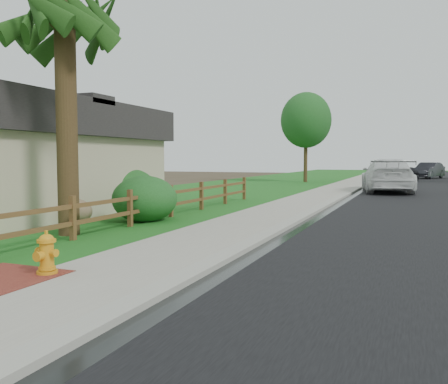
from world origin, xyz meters
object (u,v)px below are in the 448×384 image
at_px(ranch_fence, 152,203).
at_px(palm_tree, 64,13).
at_px(dark_car_mid, 406,173).
at_px(white_suv, 387,176).
at_px(fire_hydrant, 47,254).

xyz_separation_m(ranch_fence, palm_tree, (-0.70, -2.90, 4.91)).
distance_m(ranch_fence, dark_car_mid, 32.60).
bearing_deg(palm_tree, white_suv, 71.52).
height_order(ranch_fence, white_suv, white_suv).
bearing_deg(palm_tree, fire_hydrant, -54.44).
bearing_deg(fire_hydrant, palm_tree, 125.56).
relative_size(ranch_fence, fire_hydrant, 23.87).
distance_m(ranch_fence, white_suv, 17.85).
height_order(fire_hydrant, white_suv, white_suv).
bearing_deg(ranch_fence, palm_tree, -103.57).
bearing_deg(fire_hydrant, white_suv, 80.29).
relative_size(ranch_fence, white_suv, 2.56).
xyz_separation_m(fire_hydrant, dark_car_mid, (4.80, 38.44, 0.26)).
bearing_deg(white_suv, fire_hydrant, 72.25).
xyz_separation_m(ranch_fence, white_suv, (5.90, 16.84, 0.36)).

